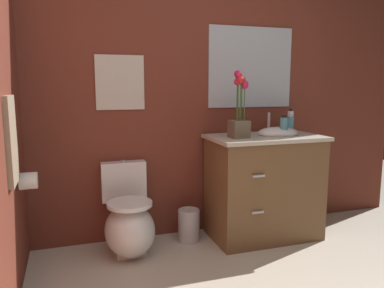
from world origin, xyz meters
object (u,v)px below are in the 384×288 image
Objects in this scene: trash_bin at (189,225)px; vanity_cabinet at (264,185)px; lotion_bottle at (290,125)px; wall_mirror at (251,67)px; hand_wash_bottle at (290,121)px; soap_bottle at (284,126)px; wall_poster at (120,83)px; toilet_paper_roll at (28,181)px; flower_vase at (240,112)px; toilet at (129,223)px; hanging_towel at (11,140)px.

vanity_cabinet is at bearing -8.75° from trash_bin.
lotion_bottle is 0.62m from wall_mirror.
lotion_bottle is at bearing -122.48° from hand_wash_bottle.
soap_bottle is 0.28m from hand_wash_bottle.
hand_wash_bottle reaches higher than soap_bottle.
wall_mirror is (1.15, 0.00, 0.13)m from wall_poster.
wall_mirror reaches higher than toilet_paper_roll.
lotion_bottle is at bearing 33.58° from soap_bottle.
wall_poster is (-0.89, 0.33, 0.23)m from flower_vase.
soap_bottle is at bearing -146.42° from lotion_bottle.
toilet is at bearing -166.93° from wall_mirror.
lotion_bottle is at bearing -11.72° from wall_poster.
wall_mirror is at bearing 154.62° from hand_wash_bottle.
hand_wash_bottle is at bearing -5.98° from wall_poster.
hand_wash_bottle is at bearing 17.02° from flower_vase.
soap_bottle is (1.28, -0.09, 0.72)m from toilet.
wall_mirror reaches higher than toilet.
toilet is at bearing 29.69° from hanging_towel.
vanity_cabinet is at bearing -14.28° from wall_poster.
vanity_cabinet is 0.53m from soap_bottle.
toilet is 0.53m from trash_bin.
toilet is at bearing 175.70° from flower_vase.
toilet_paper_roll is (-1.83, -0.46, -0.77)m from wall_mirror.
hand_wash_bottle is 1.28m from trash_bin.
wall_poster reaches higher than toilet_paper_roll.
wall_poster is (-1.48, 0.15, 0.34)m from hand_wash_bottle.
flower_vase is at bearing 12.13° from hanging_towel.
toilet is 0.83m from toilet_paper_roll.
toilet is 1.60× the size of wall_poster.
flower_vase is 4.85× the size of toilet_paper_roll.
flower_vase reaches higher than toilet.
wall_mirror reaches higher than wall_poster.
trash_bin is at bearing -177.63° from hand_wash_bottle.
hanging_towel is at bearing -168.34° from vanity_cabinet.
toilet is at bearing -175.64° from hand_wash_bottle.
trash_bin is 0.63× the size of wall_poster.
toilet is 1.29× the size of flower_vase.
flower_vase is at bearing -20.16° from trash_bin.
trash_bin is at bearing -163.11° from wall_mirror.
hanging_towel is (-1.24, -0.49, 0.84)m from trash_bin.
lotion_bottle is (1.39, -0.02, 0.71)m from toilet.
soap_bottle is at bearing 9.07° from hanging_towel.
vanity_cabinet is 1.04m from wall_mirror.
toilet_paper_roll is (-1.83, -0.17, 0.23)m from vanity_cabinet.
vanity_cabinet reaches higher than soap_bottle.
trash_bin is (-0.88, 0.09, -0.82)m from lotion_bottle.
wall_mirror is (-0.33, 0.15, 0.47)m from hand_wash_bottle.
wall_mirror is (-0.13, 0.36, 0.49)m from soap_bottle.
hand_wash_bottle is at bearing 2.37° from trash_bin.
toilet_paper_roll is (-1.18, -0.27, 0.54)m from trash_bin.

